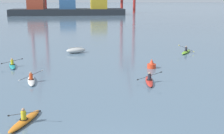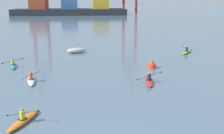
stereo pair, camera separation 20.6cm
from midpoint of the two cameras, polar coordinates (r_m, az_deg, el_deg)
name	(u,v)px [view 1 (the left image)]	position (r m, az deg, el deg)	size (l,w,h in m)	color
container_barge	(68,9)	(123.22, -8.59, 11.13)	(45.78, 11.74, 7.64)	#1E2328
capsized_dinghy	(76,50)	(39.04, -7.16, 3.24)	(2.81, 1.82, 0.76)	beige
channel_buoy	(152,65)	(30.67, 7.52, 0.43)	(0.90, 0.90, 1.00)	red
kayak_white	(31,80)	(26.48, -15.66, -2.47)	(2.14, 3.45, 1.07)	silver
kayak_orange	(25,120)	(18.25, -16.93, -9.85)	(2.12, 3.40, 0.95)	orange
kayak_lime	(186,52)	(40.01, 14.07, 2.92)	(2.46, 3.12, 1.04)	#7ABC2D
kayak_teal	(12,65)	(32.84, -18.99, 0.34)	(2.20, 3.44, 0.95)	teal
kayak_red	(149,81)	(25.54, 7.02, -2.64)	(2.16, 3.45, 1.04)	red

